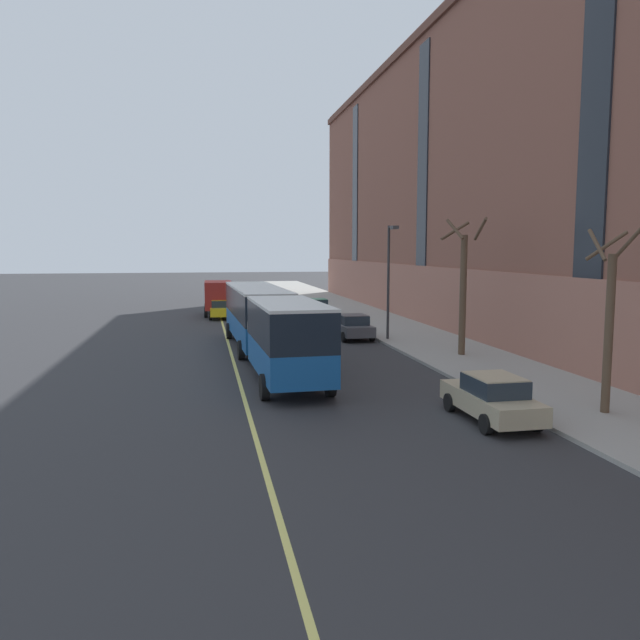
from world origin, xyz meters
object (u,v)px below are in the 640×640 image
at_px(parked_car_champagne_1, 492,398).
at_px(street_tree_mid_block, 609,320).
at_px(taxi_cab, 222,309).
at_px(street_tree_far_uptown, 463,286).
at_px(street_lamp, 390,270).
at_px(parked_car_darkgray_3, 353,327).
at_px(box_truck, 218,296).
at_px(city_bus, 266,320).
at_px(parked_car_green_2, 316,308).

bearing_deg(parked_car_champagne_1, street_tree_mid_block, -1.86).
relative_size(taxi_cab, street_tree_far_uptown, 0.65).
relative_size(street_tree_mid_block, street_lamp, 0.94).
bearing_deg(street_tree_far_uptown, parked_car_darkgray_3, 118.29).
bearing_deg(box_truck, street_tree_far_uptown, -62.43).
bearing_deg(box_truck, taxi_cab, -83.39).
bearing_deg(street_tree_mid_block, street_tree_far_uptown, 90.09).
bearing_deg(parked_car_champagne_1, box_truck, 102.88).
height_order(street_tree_mid_block, street_tree_far_uptown, street_tree_far_uptown).
height_order(city_bus, street_tree_mid_block, street_tree_mid_block).
xyz_separation_m(box_truck, taxi_cab, (0.22, -1.91, -0.89)).
distance_m(parked_car_champagne_1, street_lamp, 18.18).
distance_m(city_bus, street_lamp, 9.71).
height_order(parked_car_champagne_1, taxi_cab, same).
relative_size(parked_car_champagne_1, box_truck, 0.70).
bearing_deg(parked_car_green_2, box_truck, 161.57).
relative_size(parked_car_champagne_1, street_lamp, 0.65).
relative_size(parked_car_green_2, taxi_cab, 0.95).
height_order(parked_car_darkgray_3, taxi_cab, same).
relative_size(parked_car_green_2, street_lamp, 0.64).
bearing_deg(taxi_cab, street_lamp, -57.41).
relative_size(box_truck, taxi_cab, 1.39).
relative_size(city_bus, street_tree_mid_block, 3.10).
distance_m(city_bus, street_tree_mid_block, 16.44).
xyz_separation_m(box_truck, street_tree_mid_block, (12.00, -34.81, 1.62)).
height_order(city_bus, parked_car_darkgray_3, city_bus).
xyz_separation_m(city_bus, street_tree_mid_block, (10.16, -12.86, 1.25)).
height_order(parked_car_champagne_1, box_truck, box_truck).
xyz_separation_m(city_bus, street_tree_far_uptown, (10.14, -1.00, 1.71)).
distance_m(city_bus, street_tree_far_uptown, 10.33).
relative_size(city_bus, taxi_cab, 4.35).
distance_m(taxi_cab, street_tree_mid_block, 35.03).
height_order(parked_car_green_2, street_tree_mid_block, street_tree_mid_block).
bearing_deg(parked_car_green_2, taxi_cab, 174.51).
bearing_deg(street_lamp, street_tree_far_uptown, -70.34).
distance_m(parked_car_green_2, street_tree_far_uptown, 20.89).
height_order(parked_car_green_2, box_truck, box_truck).
bearing_deg(street_tree_far_uptown, box_truck, 117.57).
xyz_separation_m(taxi_cab, street_tree_far_uptown, (11.76, -21.03, 2.98)).
xyz_separation_m(parked_car_darkgray_3, street_tree_mid_block, (4.06, -19.38, 2.52)).
height_order(box_truck, taxi_cab, box_truck).
distance_m(parked_car_darkgray_3, street_lamp, 4.35).
distance_m(taxi_cab, street_tree_far_uptown, 24.28).
bearing_deg(parked_car_green_2, street_lamp, -82.54).
distance_m(parked_car_green_2, parked_car_darkgray_3, 12.78).
bearing_deg(box_truck, parked_car_green_2, -18.43).
relative_size(parked_car_green_2, street_tree_mid_block, 0.68).
xyz_separation_m(parked_car_champagne_1, street_tree_mid_block, (4.07, -0.13, 2.52)).
bearing_deg(parked_car_green_2, street_tree_far_uptown, -78.82).
height_order(street_tree_mid_block, street_lamp, street_lamp).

